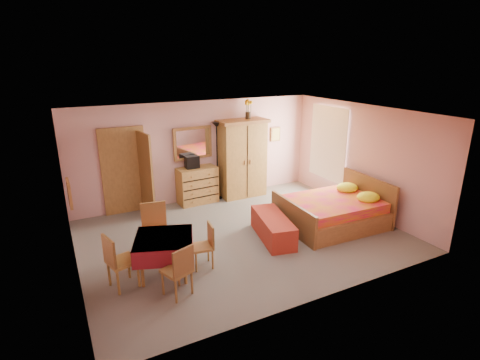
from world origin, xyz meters
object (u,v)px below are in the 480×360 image
sunflower_vase (248,109)px  dining_table (165,256)px  chair_south (177,270)px  bed (332,204)px  floor_lamp (217,161)px  chest_of_drawers (197,185)px  chair_north (156,232)px  chair_east (202,246)px  stereo (192,162)px  chair_west (122,261)px  wardrobe (242,158)px  wall_mirror (193,143)px  bench (273,227)px

sunflower_vase → dining_table: bearing=-137.6°
chair_south → bed: bearing=-7.7°
floor_lamp → sunflower_vase: sunflower_vase is taller
chest_of_drawers → chair_south: 4.02m
chair_north → chair_east: (0.64, -0.73, -0.11)m
stereo → chest_of_drawers: bearing=-14.3°
stereo → chair_south: bearing=-114.1°
chest_of_drawers → chair_east: 3.20m
chest_of_drawers → chair_north: bearing=-129.9°
bed → chair_west: (-4.64, -0.32, -0.03)m
wardrobe → chair_west: 4.80m
stereo → dining_table: (-1.62, -2.97, -0.75)m
bed → chair_west: bearing=-173.8°
wall_mirror → bed: bearing=-57.7°
chest_of_drawers → chair_east: (-1.07, -3.01, -0.07)m
wardrobe → sunflower_vase: bearing=11.3°
bed → wall_mirror: bearing=129.4°
bench → wall_mirror: bearing=103.1°
chair_west → chair_east: bearing=74.7°
chair_east → stereo: bearing=-9.9°
chest_of_drawers → chair_west: (-2.46, -3.00, 0.00)m
bench → chair_west: (-3.12, -0.36, 0.23)m
bed → chair_north: chair_north is taller
chair_north → chair_west: 1.04m
wardrobe → chair_north: bearing=-143.6°
wardrobe → dining_table: (-3.02, -2.89, -0.69)m
wardrobe → dining_table: wardrobe is taller
chair_north → chair_west: chair_north is taller
chair_north → chair_west: bearing=53.3°
wardrobe → chair_east: size_ratio=2.57×
floor_lamp → chair_north: floor_lamp is taller
stereo → bench: bearing=-73.8°
chest_of_drawers → chair_west: 3.87m
chair_east → wardrobe: bearing=-30.9°
dining_table → chair_east: size_ratio=1.19×
wardrobe → bench: (-0.63, -2.58, -0.80)m
wardrobe → chair_north: size_ratio=2.02×
chair_south → chair_north: 1.34m
dining_table → chair_west: bearing=-175.6°
bed → chair_east: (-3.26, -0.34, -0.10)m
stereo → chair_west: stereo is taller
stereo → floor_lamp: (0.71, 0.04, -0.07)m
wall_mirror → floor_lamp: 0.81m
chest_of_drawers → stereo: stereo is taller
chair_north → bed: bearing=-176.3°
chair_west → chest_of_drawers: bearing=126.1°
chair_west → bed: bearing=79.4°
stereo → wardrobe: wardrobe is taller
chest_of_drawers → dining_table: bearing=-123.6°
dining_table → chair_east: chair_east is taller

